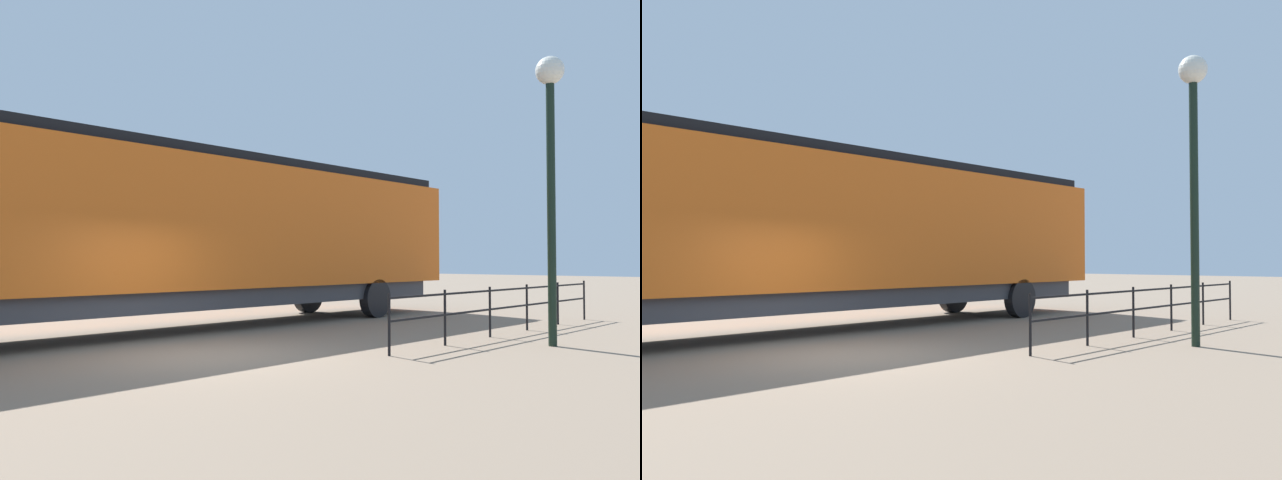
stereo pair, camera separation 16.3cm
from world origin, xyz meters
TOP-DOWN VIEW (x-y plane):
  - ground_plane at (0.00, 0.00)m, footprint 120.00×120.00m
  - locomotive at (-3.60, 2.76)m, footprint 2.96×17.91m
  - lamp_post at (4.03, 5.35)m, footprint 0.55×0.55m
  - platform_fence at (2.45, 6.77)m, footprint 0.05×9.20m

SIDE VIEW (x-z plane):
  - ground_plane at x=0.00m, z-range 0.00..0.00m
  - platform_fence at x=2.45m, z-range 0.16..1.25m
  - locomotive at x=-3.60m, z-range 0.26..4.47m
  - lamp_post at x=4.03m, z-range 1.31..6.94m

